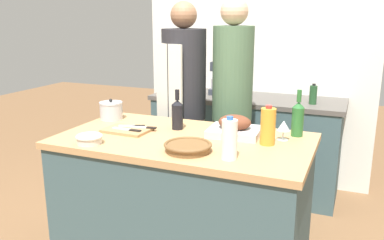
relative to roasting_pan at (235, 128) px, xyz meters
name	(u,v)px	position (x,y,z in m)	size (l,w,h in m)	color
kitchen_island	(184,207)	(-0.27, -0.16, -0.50)	(1.51, 0.84, 0.91)	#3D565B
back_counter	(245,143)	(-0.27, 1.27, -0.51)	(1.74, 0.60, 0.90)	#3D565B
back_wall	(258,53)	(-0.27, 1.62, 0.31)	(2.24, 0.10, 2.55)	silver
roasting_pan	(235,128)	(0.00, 0.00, 0.00)	(0.33, 0.28, 0.13)	#BCBCC1
wicker_basket	(188,147)	(-0.14, -0.39, -0.02)	(0.26, 0.26, 0.05)	brown
cutting_board	(127,130)	(-0.65, -0.18, -0.04)	(0.29, 0.21, 0.02)	#AD7F51
stock_pot	(111,111)	(-0.92, 0.05, 0.01)	(0.16, 0.16, 0.15)	#B7B7BC
mixing_bowl	(89,139)	(-0.72, -0.48, -0.02)	(0.15, 0.15, 0.05)	beige
juice_jug	(268,126)	(0.23, -0.10, 0.06)	(0.09, 0.09, 0.23)	orange
milk_jug	(229,139)	(0.10, -0.42, 0.06)	(0.08, 0.08, 0.22)	white
wine_bottle_green	(298,118)	(0.36, 0.14, 0.06)	(0.07, 0.07, 0.29)	#28662D
wine_bottle_dark	(177,114)	(-0.38, 0.00, 0.05)	(0.07, 0.07, 0.26)	black
wine_glass_left	(284,126)	(0.29, 0.02, 0.03)	(0.08, 0.08, 0.12)	silver
knife_chef	(128,130)	(-0.63, -0.20, -0.03)	(0.20, 0.04, 0.01)	#B7B7BC
knife_paring	(133,126)	(-0.65, -0.12, -0.03)	(0.17, 0.09, 0.01)	#B7B7BC
knife_bread	(145,127)	(-0.56, -0.12, -0.03)	(0.17, 0.06, 0.01)	#B7B7BC
stand_mixer	(220,81)	(-0.53, 1.29, 0.07)	(0.18, 0.14, 0.31)	#333842
condiment_bottle_tall	(313,95)	(0.33, 1.19, 0.02)	(0.06, 0.06, 0.17)	#234C28
condiment_bottle_short	(314,93)	(0.32, 1.31, 0.01)	(0.05, 0.05, 0.15)	#332D28
person_cook_aproned	(184,102)	(-0.59, 0.57, 0.00)	(0.36, 0.38, 1.73)	beige
person_cook_guest	(232,101)	(-0.21, 0.63, 0.03)	(0.31, 0.31, 1.76)	beige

